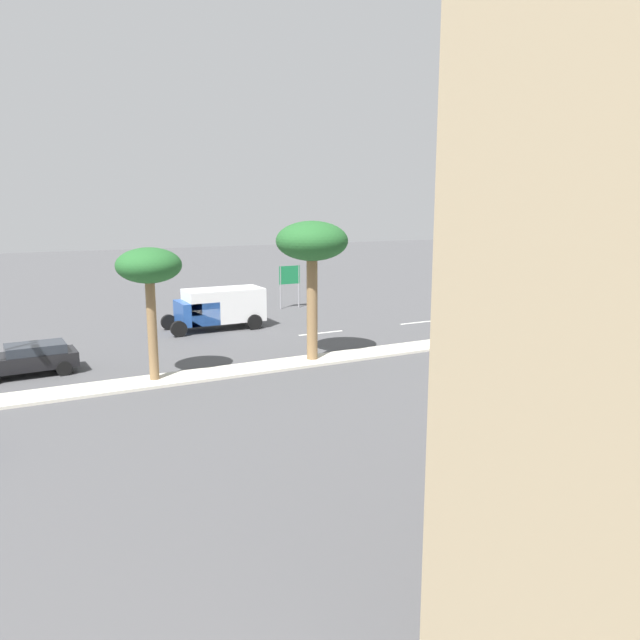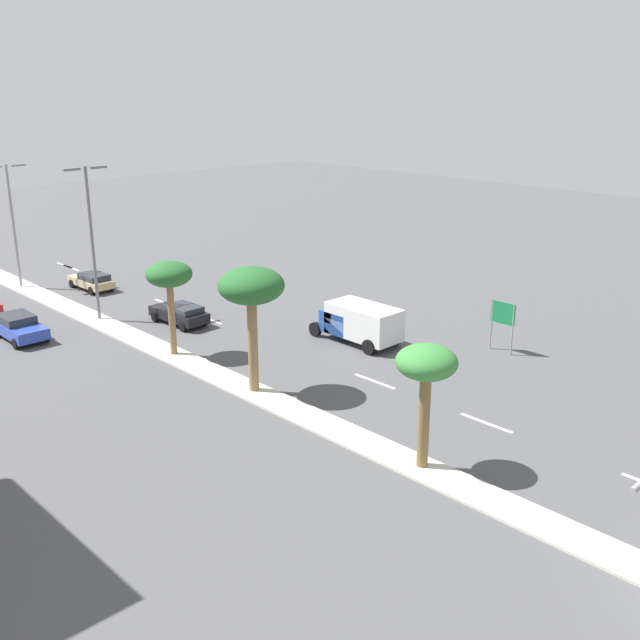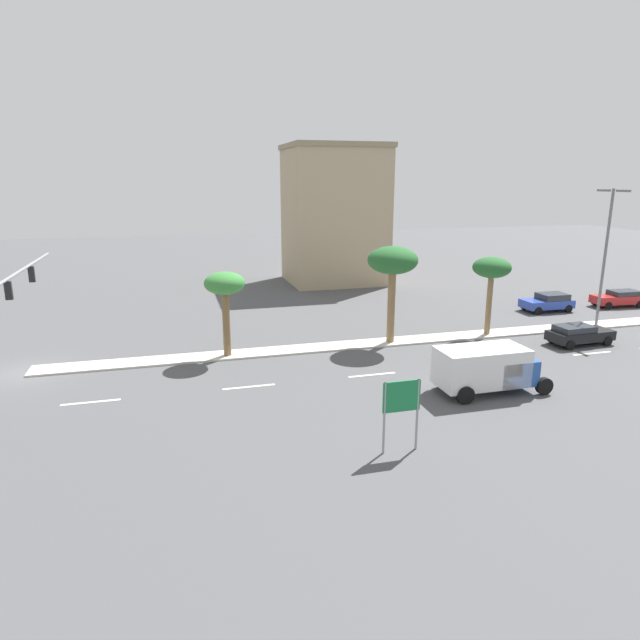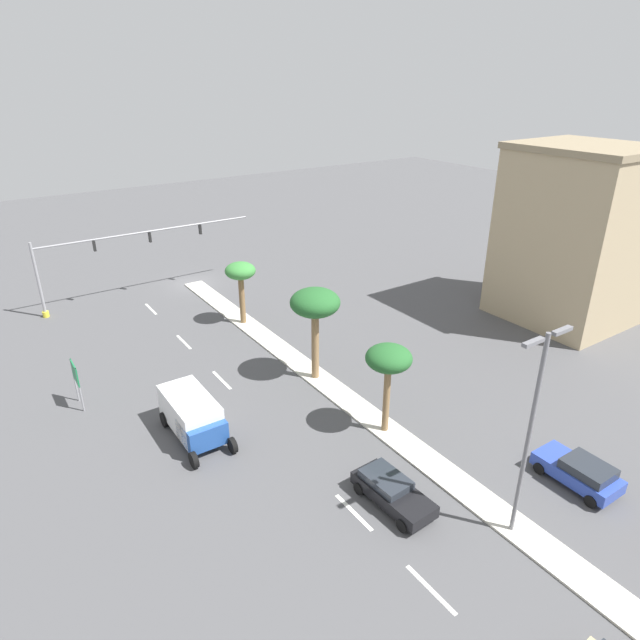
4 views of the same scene
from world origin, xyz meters
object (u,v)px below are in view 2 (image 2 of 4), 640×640
Objects in this scene: directional_road_sign at (503,317)px; sedan_tan_outboard at (92,281)px; palm_tree_front at (169,277)px; palm_tree_outboard at (426,368)px; palm_tree_near at (251,289)px; street_lamp_center at (12,216)px; sedan_black_left at (180,313)px; sedan_blue_mid at (19,327)px; street_lamp_left at (91,232)px; box_truck at (359,322)px.

sedan_tan_outboard is at bearing 110.09° from directional_road_sign.
palm_tree_outboard is at bearing -90.00° from palm_tree_front.
sedan_tan_outboard is at bearing 81.71° from palm_tree_near.
directional_road_sign reaches higher than sedan_tan_outboard.
directional_road_sign is 15.30m from palm_tree_outboard.
directional_road_sign is 0.33× the size of street_lamp_center.
sedan_blue_mid reaches higher than sedan_black_left.
sedan_black_left reaches higher than sedan_tan_outboard.
sedan_blue_mid is (-8.77, 4.31, 0.05)m from sedan_black_left.
palm_tree_outboard is at bearing -90.33° from street_lamp_left.
sedan_blue_mid reaches higher than sedan_tan_outboard.
palm_tree_near is 17.76m from sedan_blue_mid.
box_truck is at bearing -61.09° from sedan_black_left.
street_lamp_left is at bearing -88.13° from street_lamp_center.
sedan_blue_mid is (-5.21, 27.18, -3.63)m from palm_tree_outboard.
palm_tree_near is (-14.13, 5.42, 3.30)m from directional_road_sign.
palm_tree_near is at bearing -98.29° from sedan_tan_outboard.
street_lamp_center reaches higher than directional_road_sign.
palm_tree_near reaches higher than directional_road_sign.
sedan_blue_mid is at bearing 134.54° from box_truck.
street_lamp_center is at bearing 90.32° from palm_tree_outboard.
sedan_tan_outboard is at bearing 104.88° from box_truck.
sedan_black_left is (-10.56, 17.44, -1.41)m from directional_road_sign.
palm_tree_near reaches higher than sedan_blue_mid.
street_lamp_center reaches higher than sedan_blue_mid.
directional_road_sign is 26.25m from street_lamp_left.
directional_road_sign is 36.62m from street_lamp_center.
palm_tree_near reaches higher than palm_tree_outboard.
directional_road_sign is 0.53× the size of box_truck.
palm_tree_near is (-0.01, 10.86, 1.04)m from palm_tree_outboard.
palm_tree_near reaches higher than sedan_tan_outboard.
box_truck is (9.58, -26.58, -4.26)m from street_lamp_center.
street_lamp_left reaches higher than sedan_black_left.
directional_road_sign is 0.58× the size of palm_tree_outboard.
palm_tree_near is 0.64× the size of street_lamp_left.
street_lamp_center is (-14.34, 33.52, 3.43)m from directional_road_sign.
palm_tree_outboard reaches higher than directional_road_sign.
box_truck is (9.36, -5.83, -3.38)m from palm_tree_front.
directional_road_sign is 15.49m from palm_tree_near.
street_lamp_center is 13.66m from sedan_blue_mid.
street_lamp_center reaches higher than sedan_black_left.
palm_tree_near reaches higher than box_truck.
palm_tree_near reaches higher than palm_tree_front.
sedan_tan_outboard is (3.29, 7.26, -5.24)m from street_lamp_left.
street_lamp_center reaches higher than palm_tree_front.
sedan_blue_mid is (-5.21, 8.98, -3.90)m from palm_tree_front.
street_lamp_left is 18.17m from box_truck.
directional_road_sign reaches higher than sedan_blue_mid.
directional_road_sign is at bearing -58.80° from sedan_black_left.
sedan_tan_outboard is (8.67, 7.42, -0.08)m from sedan_blue_mid.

